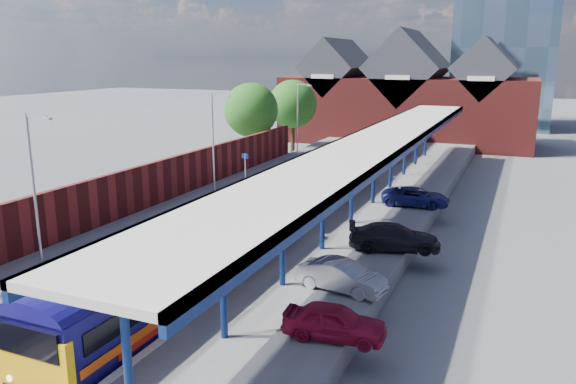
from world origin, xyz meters
name	(u,v)px	position (x,y,z in m)	size (l,w,h in m)	color
ground	(334,189)	(0.00, 30.00, 0.00)	(240.00, 240.00, 0.00)	#5B5B5E
ballast_bed	(286,220)	(0.00, 20.00, 0.03)	(6.00, 76.00, 0.06)	#473D33
rails	(286,219)	(0.00, 20.00, 0.12)	(4.51, 76.00, 0.14)	slate
left_platform	(213,205)	(-5.50, 20.00, 0.50)	(5.00, 76.00, 1.00)	#565659
right_platform	(376,224)	(6.00, 20.00, 0.50)	(6.00, 76.00, 1.00)	#565659
coping_left	(243,201)	(-3.15, 20.00, 1.02)	(0.30, 76.00, 0.05)	silver
coping_right	(332,210)	(3.15, 20.00, 1.02)	(0.30, 76.00, 0.05)	silver
yellow_line	(235,200)	(-3.75, 20.00, 1.01)	(0.14, 76.00, 0.01)	yellow
train	(356,163)	(1.49, 30.84, 2.12)	(2.94, 65.92, 3.45)	#110C59
canopy	(378,142)	(5.48, 21.95, 5.25)	(4.50, 52.00, 4.48)	navy
lamp_post_b	(35,180)	(-6.36, 6.00, 4.99)	(1.48, 0.18, 7.00)	#A5A8AA
lamp_post_c	(215,136)	(-6.36, 22.00, 4.99)	(1.48, 0.18, 7.00)	#A5A8AA
lamp_post_d	(299,115)	(-6.36, 38.00, 4.99)	(1.48, 0.18, 7.00)	#A5A8AA
platform_sign	(245,164)	(-5.00, 24.00, 2.69)	(0.55, 0.08, 2.50)	#A5A8AA
brick_wall	(118,194)	(-8.10, 13.54, 2.45)	(0.35, 50.00, 3.86)	maroon
station_building	(407,99)	(0.00, 58.00, 5.45)	(30.00, 12.12, 13.78)	maroon
tree_near	(252,112)	(-10.35, 35.91, 5.35)	(5.20, 5.20, 8.10)	#382314
tree_far	(294,106)	(-9.35, 43.91, 5.35)	(5.20, 5.20, 8.10)	#382314
parked_car_red	(334,322)	(8.50, 4.43, 1.61)	(1.44, 3.57, 1.22)	maroon
parked_car_silver	(341,276)	(7.47, 8.42, 1.62)	(1.32, 3.78, 1.25)	#A7A7AC
parked_car_dark	(394,237)	(8.37, 14.29, 1.66)	(1.85, 4.54, 1.32)	black
parked_car_blue	(416,197)	(7.74, 23.32, 1.60)	(1.99, 4.32, 1.20)	navy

